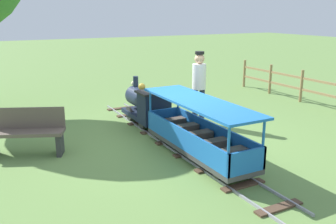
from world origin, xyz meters
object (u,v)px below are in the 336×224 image
object	(u,v)px
passenger_car	(198,134)
park_bench	(26,132)
locomotive	(147,104)
conductor_person	(199,82)

from	to	relation	value
passenger_car	park_bench	bearing A→B (deg)	149.40
locomotive	passenger_car	xyz separation A→B (m)	(0.00, -2.11, -0.06)
locomotive	park_bench	world-z (taller)	locomotive
park_bench	conductor_person	bearing A→B (deg)	2.70
locomotive	park_bench	bearing A→B (deg)	-167.07
locomotive	park_bench	distance (m)	2.64
passenger_car	conductor_person	bearing A→B (deg)	57.44
locomotive	conductor_person	bearing A→B (deg)	-21.15
conductor_person	passenger_car	bearing A→B (deg)	-122.56
conductor_person	park_bench	bearing A→B (deg)	-177.30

